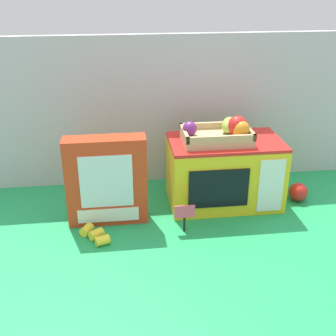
{
  "coord_description": "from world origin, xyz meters",
  "views": [
    {
      "loc": [
        -0.21,
        -1.37,
        0.81
      ],
      "look_at": [
        -0.04,
        0.01,
        0.17
      ],
      "focal_mm": 46.09,
      "sensor_mm": 36.0,
      "label": 1
    }
  ],
  "objects_px": {
    "food_groups_crate": "(222,132)",
    "loose_toy_banana": "(95,235)",
    "loose_toy_apple": "(298,192)",
    "price_sign": "(185,214)",
    "toy_microwave": "(224,172)",
    "cookie_set_box": "(107,181)"
  },
  "relations": [
    {
      "from": "toy_microwave",
      "to": "cookie_set_box",
      "type": "relative_size",
      "value": 1.31
    },
    {
      "from": "toy_microwave",
      "to": "price_sign",
      "type": "height_order",
      "value": "toy_microwave"
    },
    {
      "from": "toy_microwave",
      "to": "loose_toy_banana",
      "type": "xyz_separation_m",
      "value": [
        -0.48,
        -0.2,
        -0.11
      ]
    },
    {
      "from": "toy_microwave",
      "to": "loose_toy_banana",
      "type": "height_order",
      "value": "toy_microwave"
    },
    {
      "from": "loose_toy_banana",
      "to": "loose_toy_apple",
      "type": "xyz_separation_m",
      "value": [
        0.77,
        0.17,
        0.02
      ]
    },
    {
      "from": "food_groups_crate",
      "to": "loose_toy_banana",
      "type": "xyz_separation_m",
      "value": [
        -0.46,
        -0.19,
        -0.27
      ]
    },
    {
      "from": "toy_microwave",
      "to": "loose_toy_apple",
      "type": "bearing_deg",
      "value": -5.72
    },
    {
      "from": "toy_microwave",
      "to": "loose_toy_apple",
      "type": "xyz_separation_m",
      "value": [
        0.29,
        -0.03,
        -0.09
      ]
    },
    {
      "from": "price_sign",
      "to": "food_groups_crate",
      "type": "bearing_deg",
      "value": 48.38
    },
    {
      "from": "toy_microwave",
      "to": "loose_toy_banana",
      "type": "relative_size",
      "value": 3.45
    },
    {
      "from": "food_groups_crate",
      "to": "loose_toy_apple",
      "type": "xyz_separation_m",
      "value": [
        0.31,
        -0.02,
        -0.25
      ]
    },
    {
      "from": "food_groups_crate",
      "to": "loose_toy_apple",
      "type": "distance_m",
      "value": 0.4
    },
    {
      "from": "food_groups_crate",
      "to": "price_sign",
      "type": "xyz_separation_m",
      "value": [
        -0.16,
        -0.18,
        -0.22
      ]
    },
    {
      "from": "food_groups_crate",
      "to": "cookie_set_box",
      "type": "height_order",
      "value": "food_groups_crate"
    },
    {
      "from": "cookie_set_box",
      "to": "price_sign",
      "type": "relative_size",
      "value": 3.13
    },
    {
      "from": "cookie_set_box",
      "to": "loose_toy_banana",
      "type": "bearing_deg",
      "value": -111.91
    },
    {
      "from": "cookie_set_box",
      "to": "loose_toy_apple",
      "type": "relative_size",
      "value": 4.35
    },
    {
      "from": "loose_toy_apple",
      "to": "price_sign",
      "type": "bearing_deg",
      "value": -160.88
    },
    {
      "from": "food_groups_crate",
      "to": "loose_toy_banana",
      "type": "distance_m",
      "value": 0.57
    },
    {
      "from": "toy_microwave",
      "to": "loose_toy_banana",
      "type": "bearing_deg",
      "value": -157.45
    },
    {
      "from": "price_sign",
      "to": "loose_toy_banana",
      "type": "bearing_deg",
      "value": -178.39
    },
    {
      "from": "loose_toy_banana",
      "to": "loose_toy_apple",
      "type": "distance_m",
      "value": 0.79
    }
  ]
}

